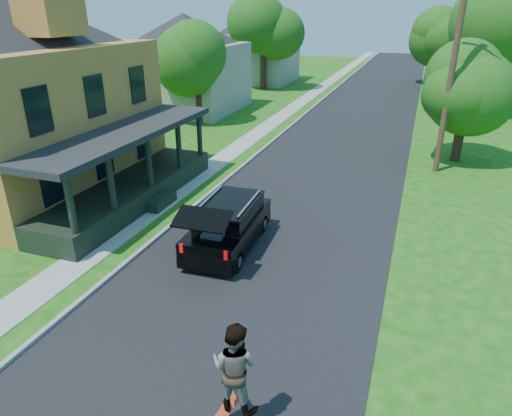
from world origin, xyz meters
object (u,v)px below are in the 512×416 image
(tree_right_near, at_px, (469,79))
(utility_pole_near, at_px, (454,58))
(black_suv, at_px, (228,225))
(skateboarder, at_px, (235,367))

(tree_right_near, distance_m, utility_pole_near, 2.70)
(black_suv, xyz_separation_m, skateboarder, (3.00, -6.74, 0.63))
(tree_right_near, relative_size, utility_pole_near, 0.62)
(black_suv, relative_size, tree_right_near, 0.72)
(black_suv, height_order, utility_pole_near, utility_pole_near)
(skateboarder, bearing_deg, black_suv, -61.34)
(skateboarder, distance_m, utility_pole_near, 18.46)
(skateboarder, bearing_deg, tree_right_near, -98.74)
(skateboarder, relative_size, utility_pole_near, 0.18)
(black_suv, bearing_deg, utility_pole_near, 55.61)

